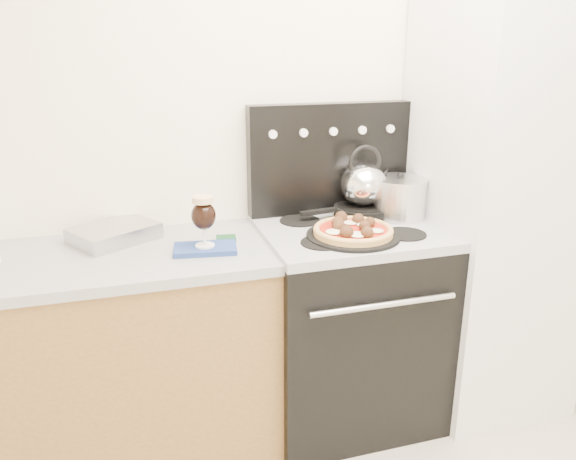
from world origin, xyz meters
name	(u,v)px	position (x,y,z in m)	size (l,w,h in m)	color
room_shell	(456,213)	(0.00, 0.29, 1.25)	(3.52, 3.01, 2.52)	beige
base_cabinet	(93,364)	(-1.02, 1.20, 0.43)	(1.45, 0.60, 0.86)	olive
countertop	(80,262)	(-1.02, 1.20, 0.88)	(1.48, 0.63, 0.04)	#A1A1A5
stove_body	(347,327)	(0.08, 1.18, 0.44)	(0.76, 0.65, 0.88)	black
cooktop	(350,232)	(0.08, 1.18, 0.90)	(0.76, 0.65, 0.04)	#ADADB2
backguard	(329,158)	(0.08, 1.45, 1.17)	(0.76, 0.08, 0.50)	black
fridge	(494,209)	(0.78, 1.15, 0.95)	(0.64, 0.68, 1.90)	silver
foil_sheet	(114,233)	(-0.89, 1.35, 0.93)	(0.32, 0.23, 0.06)	silver
oven_mitt	(205,249)	(-0.55, 1.12, 0.91)	(0.24, 0.14, 0.02)	navy
beer_glass	(204,221)	(-0.55, 1.12, 1.02)	(0.10, 0.10, 0.21)	black
pizza_pan	(353,236)	(0.04, 1.06, 0.93)	(0.38, 0.38, 0.01)	black
pizza	(353,229)	(0.04, 1.06, 0.96)	(0.32, 0.32, 0.05)	tan
skillet	(363,211)	(0.20, 1.32, 0.94)	(0.26, 0.26, 0.05)	black
tea_kettle	(364,181)	(0.20, 1.32, 1.08)	(0.21, 0.21, 0.23)	silver
stock_pot	(399,199)	(0.35, 1.25, 1.01)	(0.24, 0.24, 0.17)	silver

